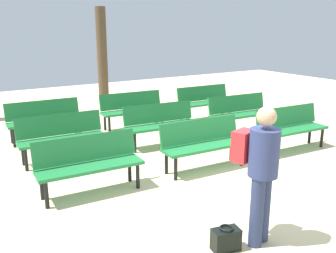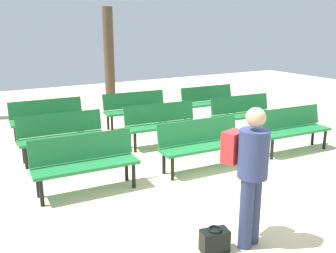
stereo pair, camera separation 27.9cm
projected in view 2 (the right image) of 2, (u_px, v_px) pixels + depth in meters
ground_plane at (257, 204)px, 5.47m from camera, size 24.00×24.00×0.00m
bench_r0_c0 at (85, 160)px, 5.78m from camera, size 1.62×0.56×0.87m
bench_r0_c1 at (202, 142)px, 6.68m from camera, size 1.62×0.57×0.87m
bench_r0_c2 at (292, 127)px, 7.65m from camera, size 1.63×0.58×0.87m
bench_r1_c0 at (62, 134)px, 7.17m from camera, size 1.62×0.56×0.87m
bench_r1_c1 at (162, 122)px, 8.04m from camera, size 1.63×0.61×0.87m
bench_r1_c2 at (243, 112)px, 8.94m from camera, size 1.63×0.60×0.87m
bench_r2_c0 at (48, 117)px, 8.48m from camera, size 1.62×0.55×0.87m
bench_r2_c1 at (136, 108)px, 9.40m from camera, size 1.63×0.60×0.87m
bench_r2_c2 at (209, 100)px, 10.31m from camera, size 1.61×0.53×0.87m
tree_0 at (109, 54)px, 12.67m from camera, size 0.34×0.34×3.06m
visitor_with_backpack at (250, 169)px, 4.25m from camera, size 0.45×0.59×1.65m
handbag at (215, 240)px, 4.31m from camera, size 0.35×0.24×0.29m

